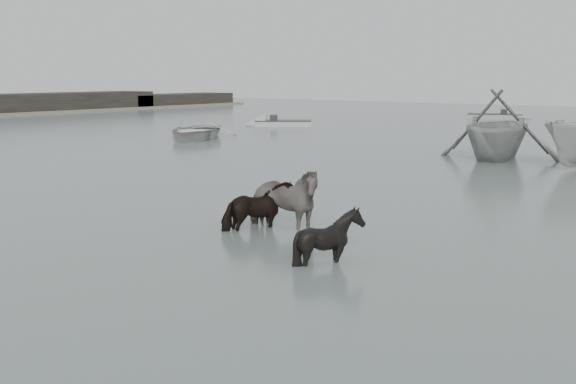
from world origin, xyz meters
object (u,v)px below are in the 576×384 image
object	(u,v)px
pony_dark	(260,199)
rowboat_lead	(195,129)
pony_black	(329,227)
pony_pinto	(282,191)

from	to	relation	value
pony_dark	rowboat_lead	distance (m)	23.19
pony_black	rowboat_lead	distance (m)	26.22
pony_black	pony_dark	bearing A→B (deg)	42.51
pony_pinto	pony_dark	size ratio (longest dim) A/B	1.46
pony_pinto	pony_dark	bearing A→B (deg)	133.09
pony_dark	pony_pinto	bearing A→B (deg)	-40.02
pony_pinto	pony_black	distance (m)	3.06
rowboat_lead	pony_dark	bearing A→B (deg)	-70.08
rowboat_lead	pony_black	bearing A→B (deg)	-68.24
pony_black	rowboat_lead	bearing A→B (deg)	28.80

